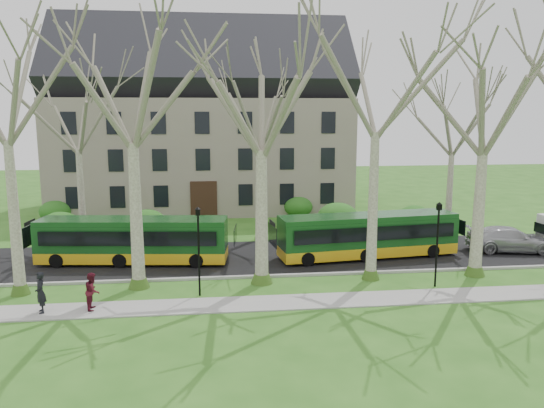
{
  "coord_description": "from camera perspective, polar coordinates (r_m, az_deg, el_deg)",
  "views": [
    {
      "loc": [
        -5.32,
        -26.0,
        8.83
      ],
      "look_at": [
        -1.98,
        3.0,
        3.78
      ],
      "focal_mm": 35.0,
      "sensor_mm": 36.0,
      "label": 1
    }
  ],
  "objects": [
    {
      "name": "bus_lead",
      "position": [
        32.27,
        -14.7,
        -3.77
      ],
      "size": [
        11.15,
        3.53,
        2.74
      ],
      "primitive_type": null,
      "rotation": [
        0.0,
        0.0,
        -0.12
      ],
      "color": "#134519",
      "rests_on": "road"
    },
    {
      "name": "bus_follow",
      "position": [
        32.96,
        10.28,
        -3.31
      ],
      "size": [
        11.16,
        3.59,
        2.74
      ],
      "primitive_type": null,
      "rotation": [
        0.0,
        0.0,
        0.12
      ],
      "color": "#134519",
      "rests_on": "road"
    },
    {
      "name": "pedestrian_b",
      "position": [
        25.46,
        -18.74,
        -8.84
      ],
      "size": [
        0.68,
        0.86,
        1.7
      ],
      "primitive_type": "imported",
      "rotation": [
        0.0,
        0.0,
        1.62
      ],
      "color": "#50121F",
      "rests_on": "sidewalk"
    },
    {
      "name": "lamp_row",
      "position": [
        26.31,
        5.31,
        -3.98
      ],
      "size": [
        36.22,
        0.22,
        4.3
      ],
      "color": "black",
      "rests_on": "ground"
    },
    {
      "name": "tree_row_far",
      "position": [
        37.32,
        -0.41,
        5.47
      ],
      "size": [
        33.0,
        7.0,
        12.0
      ],
      "color": "gray",
      "rests_on": "ground"
    },
    {
      "name": "sidewalk",
      "position": [
        25.65,
        5.91,
        -10.3
      ],
      "size": [
        70.0,
        2.0,
        0.06
      ],
      "primitive_type": "cube",
      "color": "gray",
      "rests_on": "ground"
    },
    {
      "name": "tree_row_verge",
      "position": [
        26.89,
        4.89,
        5.88
      ],
      "size": [
        49.0,
        7.0,
        14.0
      ],
      "color": "gray",
      "rests_on": "ground"
    },
    {
      "name": "sedan",
      "position": [
        37.11,
        24.26,
        -3.49
      ],
      "size": [
        5.72,
        3.18,
        1.57
      ],
      "primitive_type": "imported",
      "rotation": [
        0.0,
        0.0,
        1.38
      ],
      "color": "#A1A2A6",
      "rests_on": "road"
    },
    {
      "name": "curb",
      "position": [
        29.34,
        4.22,
        -7.58
      ],
      "size": [
        80.0,
        0.25,
        0.14
      ],
      "primitive_type": "cube",
      "color": "#A5A39E",
      "rests_on": "ground"
    },
    {
      "name": "pedestrian_a",
      "position": [
        25.84,
        -23.64,
        -8.7
      ],
      "size": [
        0.67,
        0.8,
        1.85
      ],
      "primitive_type": "imported",
      "rotation": [
        0.0,
        0.0,
        -1.17
      ],
      "color": "black",
      "rests_on": "sidewalk"
    },
    {
      "name": "building",
      "position": [
        50.01,
        -7.43,
        8.86
      ],
      "size": [
        26.5,
        12.2,
        16.0
      ],
      "color": "gray",
      "rests_on": "ground"
    },
    {
      "name": "road",
      "position": [
        33.13,
        2.93,
        -5.6
      ],
      "size": [
        80.0,
        8.0,
        0.06
      ],
      "primitive_type": "cube",
      "color": "black",
      "rests_on": "ground"
    },
    {
      "name": "ground",
      "position": [
        27.97,
        4.8,
        -8.62
      ],
      "size": [
        120.0,
        120.0,
        0.0
      ],
      "primitive_type": "plane",
      "color": "#2D611B",
      "rests_on": "ground"
    },
    {
      "name": "hedges",
      "position": [
        40.76,
        -5.52,
        -1.3
      ],
      "size": [
        30.6,
        8.6,
        2.0
      ],
      "color": "#25611B",
      "rests_on": "ground"
    }
  ]
}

